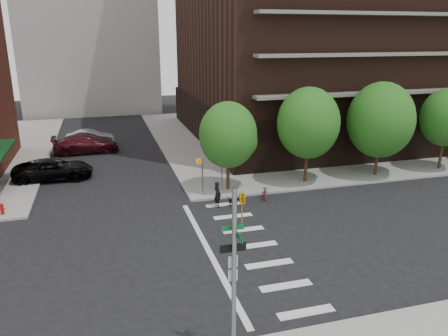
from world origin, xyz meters
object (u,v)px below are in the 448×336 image
(scooter, at_px, (265,192))
(parked_car_maroon, at_px, (86,144))
(traffic_signal, at_px, (235,286))
(parked_car_black, at_px, (53,169))
(dog_walker, at_px, (217,194))
(fire_hydrant, at_px, (2,208))
(parked_car_silver, at_px, (90,138))

(scooter, bearing_deg, parked_car_maroon, 148.30)
(traffic_signal, distance_m, parked_car_maroon, 30.04)
(parked_car_black, xyz_separation_m, scooter, (14.10, -8.10, -0.36))
(parked_car_maroon, bearing_deg, traffic_signal, -171.40)
(traffic_signal, bearing_deg, dog_walker, 77.38)
(fire_hydrant, xyz_separation_m, parked_car_silver, (5.00, 17.30, 0.21))
(fire_hydrant, distance_m, parked_car_silver, 18.01)
(traffic_signal, relative_size, dog_walker, 3.57)
(fire_hydrant, bearing_deg, traffic_signal, -56.74)
(fire_hydrant, distance_m, scooter, 16.57)
(parked_car_black, bearing_deg, parked_car_maroon, -16.69)
(parked_car_maroon, xyz_separation_m, scooter, (11.87, -15.60, -0.42))
(fire_hydrant, xyz_separation_m, parked_car_black, (2.41, 6.70, 0.25))
(traffic_signal, xyz_separation_m, fire_hydrant, (-10.03, 15.29, -2.15))
(parked_car_maroon, bearing_deg, fire_hydrant, 160.14)
(traffic_signal, relative_size, parked_car_maroon, 1.01)
(parked_car_silver, relative_size, dog_walker, 2.75)
(fire_hydrant, bearing_deg, parked_car_maroon, 71.90)
(fire_hydrant, height_order, parked_car_maroon, parked_car_maroon)
(traffic_signal, height_order, fire_hydrant, traffic_signal)
(parked_car_silver, xyz_separation_m, dog_walker, (8.00, -19.31, 0.08))
(traffic_signal, distance_m, dog_walker, 13.74)
(parked_car_black, bearing_deg, traffic_signal, -161.00)
(fire_hydrant, relative_size, parked_car_black, 0.13)
(fire_hydrant, distance_m, parked_car_maroon, 14.94)
(traffic_signal, relative_size, parked_car_silver, 1.30)
(fire_hydrant, distance_m, parked_car_black, 7.13)
(parked_car_maroon, relative_size, parked_car_silver, 1.28)
(parked_car_silver, bearing_deg, traffic_signal, -169.27)
(parked_car_maroon, bearing_deg, dog_walker, -154.46)
(scooter, bearing_deg, traffic_signal, -93.97)
(scooter, bearing_deg, dog_walker, -149.07)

